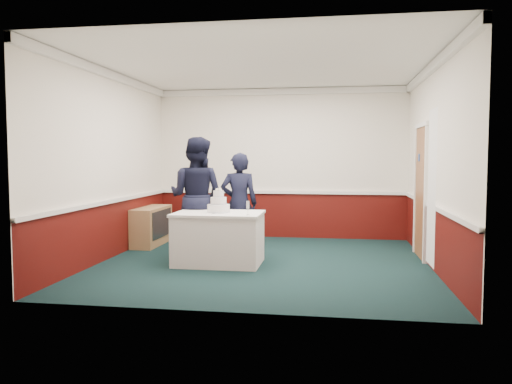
# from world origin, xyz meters

# --- Properties ---
(ground) EXTENTS (5.00, 5.00, 0.00)m
(ground) POSITION_xyz_m (0.00, 0.00, 0.00)
(ground) COLOR black
(ground) RESTS_ON ground
(room_shell) EXTENTS (5.00, 5.00, 3.00)m
(room_shell) POSITION_xyz_m (0.08, 0.61, 1.97)
(room_shell) COLOR white
(room_shell) RESTS_ON ground
(sideboard) EXTENTS (0.41, 1.20, 0.70)m
(sideboard) POSITION_xyz_m (-2.28, 1.27, 0.35)
(sideboard) COLOR #A77C51
(sideboard) RESTS_ON ground
(cake_table) EXTENTS (1.32, 0.92, 0.79)m
(cake_table) POSITION_xyz_m (-0.66, -0.19, 0.40)
(cake_table) COLOR white
(cake_table) RESTS_ON ground
(wedding_cake) EXTENTS (0.35, 0.35, 0.36)m
(wedding_cake) POSITION_xyz_m (-0.66, -0.19, 0.90)
(wedding_cake) COLOR white
(wedding_cake) RESTS_ON cake_table
(cake_knife) EXTENTS (0.03, 0.22, 0.00)m
(cake_knife) POSITION_xyz_m (-0.69, -0.39, 0.79)
(cake_knife) COLOR silver
(cake_knife) RESTS_ON cake_table
(champagne_flute) EXTENTS (0.05, 0.05, 0.21)m
(champagne_flute) POSITION_xyz_m (-0.16, -0.47, 0.93)
(champagne_flute) COLOR silver
(champagne_flute) RESTS_ON cake_table
(person_man) EXTENTS (1.06, 0.89, 1.96)m
(person_man) POSITION_xyz_m (-1.18, 0.43, 0.98)
(person_man) COLOR black
(person_man) RESTS_ON ground
(person_woman) EXTENTS (0.68, 0.51, 1.70)m
(person_woman) POSITION_xyz_m (-0.51, 0.67, 0.85)
(person_woman) COLOR black
(person_woman) RESTS_ON ground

